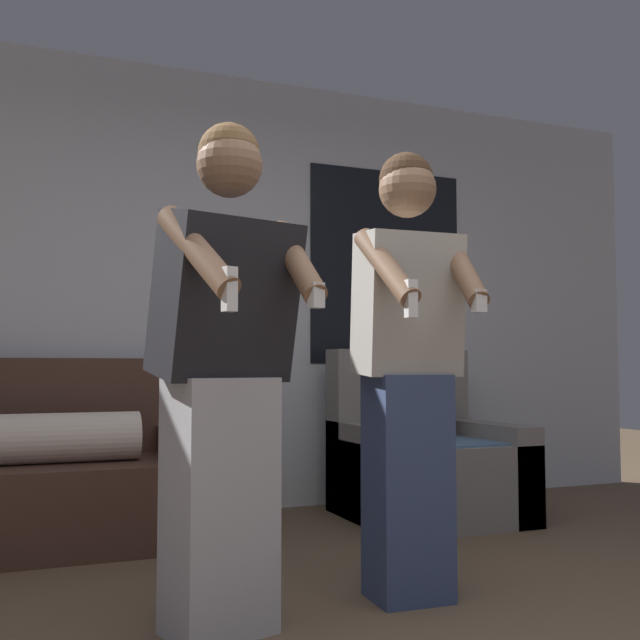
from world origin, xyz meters
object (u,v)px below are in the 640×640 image
(couch, at_px, (26,480))
(person_left, at_px, (224,372))
(armchair, at_px, (424,462))
(person_right, at_px, (408,365))

(couch, bearing_deg, person_left, -69.85)
(couch, relative_size, person_left, 1.11)
(couch, xyz_separation_m, person_left, (0.58, -1.58, 0.54))
(couch, relative_size, armchair, 1.91)
(couch, xyz_separation_m, person_right, (1.33, -1.48, 0.57))
(couch, height_order, person_right, person_right)
(person_left, distance_m, person_right, 0.75)
(armchair, bearing_deg, person_right, -122.02)
(armchair, height_order, person_right, person_right)
(person_left, bearing_deg, person_right, 7.55)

